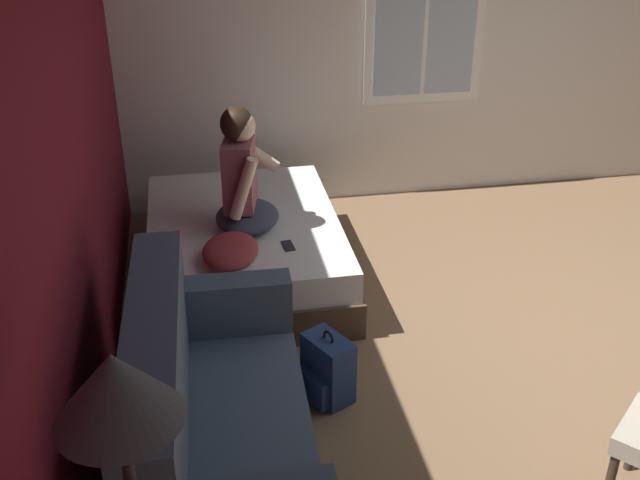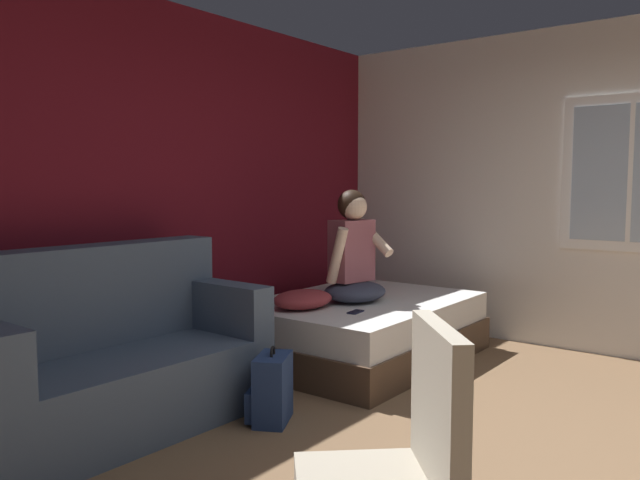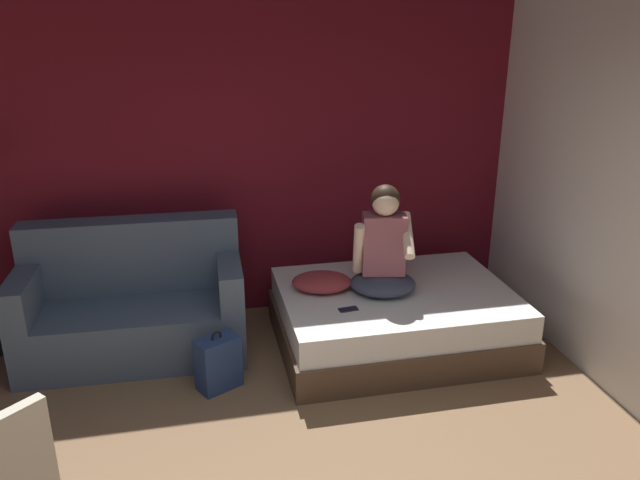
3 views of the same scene
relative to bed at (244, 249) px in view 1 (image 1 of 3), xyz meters
name	(u,v)px [view 1 (image 1 of 3)]	position (x,y,z in m)	size (l,w,h in m)	color
ground_plane	(584,343)	(-1.23, -2.09, -0.24)	(40.00, 40.00, 0.00)	brown
wall_back_accent	(62,187)	(-1.23, 0.97, 1.11)	(10.01, 0.16, 2.70)	maroon
wall_side_with_window	(465,42)	(1.35, -2.09, 1.12)	(0.19, 7.37, 2.70)	silver
bed	(244,249)	(0.00, 0.00, 0.00)	(1.89, 1.40, 0.48)	#4C3828
couch	(211,429)	(-2.06, 0.34, 0.16)	(1.72, 0.87, 1.04)	#47566B
person_seated	(243,180)	(-0.12, -0.01, 0.60)	(0.60, 0.54, 0.88)	#383D51
backpack	(327,370)	(-1.46, -0.34, -0.04)	(0.35, 0.33, 0.46)	navy
throw_pillow	(231,251)	(-0.58, 0.13, 0.31)	(0.48, 0.36, 0.14)	#993338
cell_phone	(288,246)	(-0.46, -0.26, 0.25)	(0.07, 0.14, 0.01)	black
floor_lamp	(123,434)	(-3.20, 0.57, 1.19)	(0.36, 0.36, 1.70)	black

